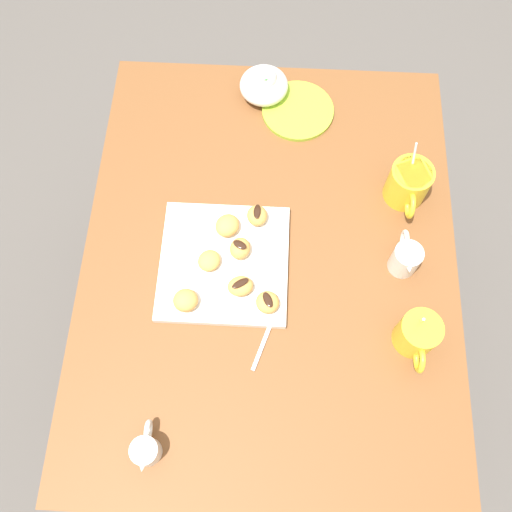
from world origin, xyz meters
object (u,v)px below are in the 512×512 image
(coffee_mug_yellow_left, at_px, (409,183))
(beignet_1, at_px, (240,250))
(chocolate_sauce_pitcher, at_px, (146,450))
(coffee_mug_yellow_right, at_px, (418,334))
(beignet_4, at_px, (209,261))
(saucer_lime_left, at_px, (298,111))
(beignet_5, at_px, (240,286))
(ice_cream_bowl, at_px, (264,84))
(pastry_plate_square, at_px, (224,263))
(beignet_6, at_px, (257,215))
(cream_pitcher_white, at_px, (406,258))
(beignet_3, at_px, (186,300))
(dining_table, at_px, (268,277))
(beignet_2, at_px, (227,225))
(beignet_0, at_px, (266,302))

(coffee_mug_yellow_left, relative_size, beignet_1, 3.01)
(chocolate_sauce_pitcher, bearing_deg, coffee_mug_yellow_right, 115.28)
(beignet_4, bearing_deg, saucer_lime_left, 156.63)
(beignet_4, relative_size, beignet_5, 0.93)
(chocolate_sauce_pitcher, distance_m, beignet_4, 0.39)
(coffee_mug_yellow_left, height_order, ice_cream_bowl, coffee_mug_yellow_left)
(saucer_lime_left, bearing_deg, coffee_mug_yellow_left, 48.11)
(pastry_plate_square, distance_m, ice_cream_bowl, 0.46)
(chocolate_sauce_pitcher, xyz_separation_m, beignet_1, (-0.41, 0.15, 0.00))
(beignet_4, bearing_deg, beignet_6, 138.95)
(coffee_mug_yellow_right, height_order, beignet_1, coffee_mug_yellow_right)
(ice_cream_bowl, xyz_separation_m, beignet_5, (0.52, -0.02, -0.01))
(cream_pitcher_white, bearing_deg, beignet_3, -75.78)
(chocolate_sauce_pitcher, bearing_deg, ice_cream_bowl, 168.08)
(pastry_plate_square, distance_m, beignet_4, 0.04)
(dining_table, relative_size, chocolate_sauce_pitcher, 11.28)
(beignet_2, bearing_deg, beignet_6, 113.41)
(ice_cream_bowl, relative_size, beignet_1, 2.41)
(cream_pitcher_white, relative_size, beignet_1, 2.15)
(saucer_lime_left, relative_size, beignet_3, 3.39)
(chocolate_sauce_pitcher, xyz_separation_m, beignet_4, (-0.38, 0.08, -0.00))
(beignet_4, height_order, beignet_6, beignet_6)
(pastry_plate_square, height_order, coffee_mug_yellow_right, coffee_mug_yellow_right)
(coffee_mug_yellow_left, bearing_deg, dining_table, -60.71)
(chocolate_sauce_pitcher, xyz_separation_m, beignet_3, (-0.29, 0.04, 0.00))
(coffee_mug_yellow_right, bearing_deg, pastry_plate_square, -110.47)
(beignet_4, bearing_deg, beignet_1, 111.92)
(beignet_4, bearing_deg, coffee_mug_yellow_left, 114.83)
(beignet_2, distance_m, beignet_6, 0.07)
(beignet_3, height_order, beignet_4, beignet_3)
(coffee_mug_yellow_right, bearing_deg, beignet_6, -127.51)
(beignet_0, distance_m, beignet_5, 0.06)
(pastry_plate_square, distance_m, beignet_2, 0.08)
(coffee_mug_yellow_left, height_order, beignet_3, coffee_mug_yellow_left)
(dining_table, distance_m, pastry_plate_square, 0.17)
(saucer_lime_left, xyz_separation_m, beignet_4, (0.41, -0.18, 0.03))
(pastry_plate_square, height_order, chocolate_sauce_pitcher, chocolate_sauce_pitcher)
(coffee_mug_yellow_right, xyz_separation_m, saucer_lime_left, (-0.55, -0.24, -0.04))
(ice_cream_bowl, distance_m, chocolate_sauce_pitcher, 0.86)
(pastry_plate_square, xyz_separation_m, beignet_0, (0.09, 0.09, 0.02))
(coffee_mug_yellow_left, xyz_separation_m, chocolate_sauce_pitcher, (0.58, -0.51, -0.02))
(ice_cream_bowl, bearing_deg, pastry_plate_square, -7.98)
(coffee_mug_yellow_right, bearing_deg, beignet_5, -103.90)
(dining_table, xyz_separation_m, coffee_mug_yellow_left, (-0.17, 0.30, 0.18))
(dining_table, bearing_deg, beignet_6, -158.82)
(saucer_lime_left, distance_m, beignet_0, 0.50)
(chocolate_sauce_pitcher, height_order, beignet_6, chocolate_sauce_pitcher)
(ice_cream_bowl, bearing_deg, beignet_4, -11.46)
(beignet_4, bearing_deg, dining_table, 103.10)
(coffee_mug_yellow_right, relative_size, saucer_lime_left, 0.76)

